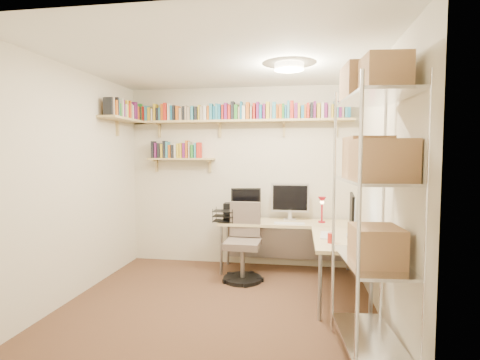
# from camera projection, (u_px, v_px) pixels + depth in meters

# --- Properties ---
(ground) EXTENTS (3.20, 3.20, 0.00)m
(ground) POSITION_uv_depth(u_px,v_px,m) (219.00, 304.00, 3.92)
(ground) COLOR #4E3021
(ground) RESTS_ON ground
(room_shell) EXTENTS (3.24, 3.04, 2.52)m
(room_shell) POSITION_uv_depth(u_px,v_px,m) (219.00, 156.00, 3.81)
(room_shell) COLOR beige
(room_shell) RESTS_ON ground
(wall_shelves) EXTENTS (3.12, 1.09, 0.80)m
(wall_shelves) POSITION_uv_depth(u_px,v_px,m) (209.00, 120.00, 5.12)
(wall_shelves) COLOR tan
(wall_shelves) RESTS_ON ground
(corner_desk) EXTENTS (1.81, 1.73, 1.18)m
(corner_desk) POSITION_uv_depth(u_px,v_px,m) (289.00, 225.00, 4.70)
(corner_desk) COLOR beige
(corner_desk) RESTS_ON ground
(office_chair) EXTENTS (0.50, 0.52, 0.96)m
(office_chair) POSITION_uv_depth(u_px,v_px,m) (243.00, 248.00, 4.66)
(office_chair) COLOR black
(office_chair) RESTS_ON ground
(wire_rack) EXTENTS (0.52, 0.94, 2.26)m
(wire_rack) POSITION_uv_depth(u_px,v_px,m) (374.00, 162.00, 2.75)
(wire_rack) COLOR silver
(wire_rack) RESTS_ON ground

